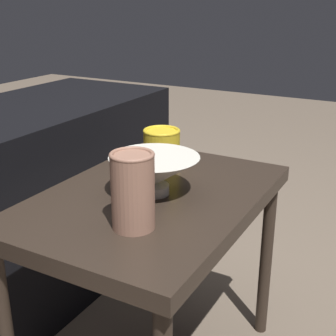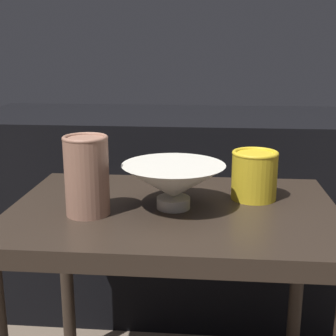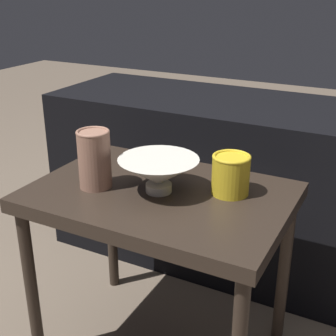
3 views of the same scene
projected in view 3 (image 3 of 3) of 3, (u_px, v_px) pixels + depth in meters
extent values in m
cube|color=#2D231C|center=(160.00, 197.00, 1.28)|extent=(0.70, 0.48, 0.04)
cylinder|color=#2D231C|center=(31.00, 288.00, 1.35)|extent=(0.04, 0.04, 0.51)
cylinder|color=#2D231C|center=(111.00, 225.00, 1.69)|extent=(0.04, 0.04, 0.51)
cylinder|color=#2D231C|center=(284.00, 272.00, 1.42)|extent=(0.04, 0.04, 0.51)
cube|color=black|center=(232.00, 183.00, 1.85)|extent=(1.43, 0.50, 0.66)
cylinder|color=silver|center=(158.00, 187.00, 1.27)|extent=(0.07, 0.07, 0.02)
cone|color=silver|center=(158.00, 171.00, 1.25)|extent=(0.22, 0.22, 0.07)
cylinder|color=#996B56|center=(94.00, 160.00, 1.27)|extent=(0.09, 0.09, 0.16)
torus|color=#996B56|center=(93.00, 132.00, 1.24)|extent=(0.09, 0.09, 0.01)
cylinder|color=gold|center=(231.00, 175.00, 1.24)|extent=(0.10, 0.10, 0.10)
torus|color=gold|center=(232.00, 157.00, 1.22)|extent=(0.10, 0.10, 0.01)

